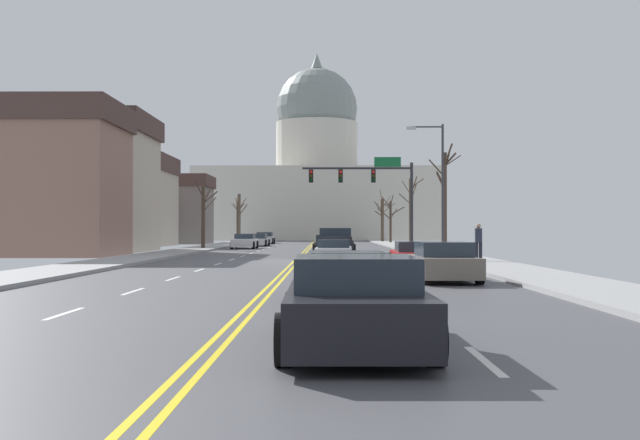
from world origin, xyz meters
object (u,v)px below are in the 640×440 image
Objects in this scene: pickup_truck_near_01 at (335,244)px; sedan_near_04 at (442,263)px; sedan_near_05 at (346,278)px; sedan_oncoming_02 at (265,238)px; pedestrian_00 at (479,240)px; bicycle_parked at (459,254)px; sedan_oncoming_01 at (258,240)px; sedan_near_03 at (415,256)px; sedan_oncoming_00 at (245,242)px; signal_gantry at (372,183)px; sedan_near_00 at (327,245)px; street_lamp_right at (438,177)px; sedan_near_06 at (354,305)px; sedan_near_02 at (334,251)px.

pickup_truck_near_01 is 20.71m from sedan_near_04.
sedan_oncoming_02 reaches higher than sedan_near_05.
pedestrian_00 reaches higher than bicycle_parked.
sedan_near_05 reaches higher than bicycle_parked.
sedan_near_05 is 1.08× the size of sedan_oncoming_01.
sedan_near_05 reaches higher than sedan_near_03.
pedestrian_00 is (13.91, -27.21, 0.53)m from sedan_oncoming_00.
sedan_near_04 is at bearing -80.21° from sedan_oncoming_02.
sedan_near_05 is (-2.78, -37.44, -4.37)m from signal_gantry.
sedan_near_04 is at bearing -106.20° from pedestrian_00.
sedan_near_05 is 55.86m from sedan_oncoming_01.
bicycle_parked is (2.59, 4.72, -0.05)m from sedan_near_03.
pedestrian_00 is at bearing -65.49° from sedan_near_00.
street_lamp_right is 1.34× the size of pickup_truck_near_01.
sedan_oncoming_01 reaches higher than sedan_near_03.
sedan_oncoming_00 is 30.56m from pedestrian_00.
sedan_near_06 is at bearing -104.80° from pedestrian_00.
sedan_near_06 is 62.50m from sedan_oncoming_01.
sedan_near_06 is at bearing -102.91° from bicycle_parked.
signal_gantry is at bearing -71.38° from sedan_oncoming_02.
sedan_oncoming_00 reaches higher than sedan_oncoming_01.
sedan_near_05 is at bearing -83.83° from sedan_oncoming_02.
sedan_near_00 is 0.97× the size of sedan_oncoming_02.
sedan_near_00 reaches higher than sedan_oncoming_01.
pickup_truck_near_01 reaches higher than sedan_oncoming_02.
bicycle_parked is (2.94, -18.98, -4.42)m from signal_gantry.
sedan_near_03 is 20.68m from sedan_near_06.
sedan_oncoming_01 is (-6.57, 21.07, -0.02)m from sedan_near_00.
sedan_near_05 reaches higher than sedan_near_02.
bicycle_parked is at bearing 77.78° from sedan_near_04.
street_lamp_right is at bearing 77.82° from sedan_near_03.
pedestrian_00 is (0.76, -7.96, -3.48)m from street_lamp_right.
sedan_oncoming_01 reaches higher than sedan_near_02.
pedestrian_00 is 1.22m from bicycle_parked.
signal_gantry is at bearing 90.74° from sedan_near_04.
sedan_near_03 is at bearing -66.73° from sedan_near_02.
sedan_near_02 is at bearing 160.87° from pedestrian_00.
pickup_truck_near_01 reaches higher than sedan_oncoming_00.
sedan_near_00 is 7.20m from pickup_truck_near_01.
sedan_oncoming_02 is 2.51× the size of bicycle_parked.
sedan_oncoming_01 is at bearing 96.34° from sedan_near_06.
pickup_truck_near_01 reaches higher than sedan_near_03.
sedan_near_02 is at bearing 102.65° from sedan_near_04.
sedan_near_02 is at bearing 90.05° from sedan_near_06.
sedan_near_03 is at bearing 81.18° from sedan_near_06.
signal_gantry is at bearing 80.06° from sedan_near_02.
sedan_near_06 is 1.02× the size of sedan_oncoming_00.
bicycle_parked is (6.11, -15.90, -0.09)m from sedan_near_00.
sedan_oncoming_02 is at bearing 90.17° from sedan_oncoming_00.
sedan_near_03 is 2.64× the size of bicycle_parked.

